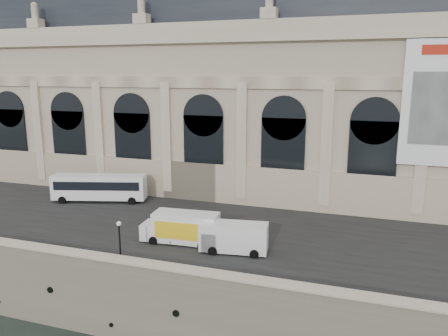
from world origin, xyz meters
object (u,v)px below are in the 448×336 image
(bus_left, at_px, (99,187))
(lamp_right, at_px, (120,243))
(van_b, at_px, (231,237))
(van_c, at_px, (185,231))
(box_truck, at_px, (182,228))

(bus_left, bearing_deg, lamp_right, -51.09)
(van_b, bearing_deg, van_c, 173.70)
(bus_left, relative_size, van_c, 2.12)
(van_c, bearing_deg, box_truck, 171.90)
(bus_left, distance_m, van_c, 18.53)
(van_c, xyz_separation_m, box_truck, (-0.36, 0.05, 0.24))
(lamp_right, bearing_deg, bus_left, 128.91)
(van_b, distance_m, van_c, 4.85)
(bus_left, xyz_separation_m, van_c, (15.92, -9.44, -0.67))
(van_c, relative_size, box_truck, 0.74)
(bus_left, relative_size, van_b, 1.88)
(bus_left, distance_m, box_truck, 18.18)
(bus_left, xyz_separation_m, lamp_right, (12.60, -15.60, -0.01))
(van_c, bearing_deg, lamp_right, -118.37)
(van_c, height_order, lamp_right, lamp_right)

